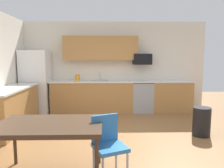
{
  "coord_description": "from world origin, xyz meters",
  "views": [
    {
      "loc": [
        -0.14,
        -4.15,
        1.63
      ],
      "look_at": [
        0.0,
        1.0,
        1.0
      ],
      "focal_mm": 35.04,
      "sensor_mm": 36.0,
      "label": 1
    }
  ],
  "objects": [
    {
      "name": "dining_table",
      "position": [
        -0.89,
        -1.31,
        0.7
      ],
      "size": [
        1.4,
        0.9,
        0.76
      ],
      "color": "#422D1E",
      "rests_on": "ground"
    },
    {
      "name": "ground_plane",
      "position": [
        0.0,
        0.0,
        0.0
      ],
      "size": [
        12.0,
        12.0,
        0.0
      ],
      "primitive_type": "plane",
      "color": "olive"
    },
    {
      "name": "microwave",
      "position": [
        0.94,
        2.4,
        1.58
      ],
      "size": [
        0.54,
        0.36,
        0.32
      ],
      "primitive_type": "cube",
      "color": "black"
    },
    {
      "name": "chair_near_table",
      "position": [
        -0.12,
        -1.33,
        0.5
      ],
      "size": [
        0.52,
        0.52,
        0.85
      ],
      "color": "#2D72B7",
      "rests_on": "ground"
    },
    {
      "name": "countertop_back",
      "position": [
        0.0,
        2.3,
        0.92
      ],
      "size": [
        4.8,
        0.64,
        0.04
      ],
      "primitive_type": "cube",
      "color": "silver",
      "rests_on": "cabinet_run_back"
    },
    {
      "name": "cabinet_run_back",
      "position": [
        -0.55,
        2.3,
        0.45
      ],
      "size": [
        2.39,
        0.6,
        0.9
      ],
      "primitive_type": "cube",
      "color": "#AD7A42",
      "rests_on": "ground"
    },
    {
      "name": "oven_range",
      "position": [
        0.94,
        2.3,
        0.46
      ],
      "size": [
        0.6,
        0.6,
        0.91
      ],
      "color": "#999BA0",
      "rests_on": "ground"
    },
    {
      "name": "upper_cabinets_back",
      "position": [
        -0.3,
        2.43,
        1.9
      ],
      "size": [
        2.2,
        0.34,
        0.7
      ],
      "primitive_type": "cube",
      "color": "#AD7A42"
    },
    {
      "name": "refrigerator",
      "position": [
        -2.18,
        2.22,
        0.91
      ],
      "size": [
        0.76,
        0.7,
        1.82
      ],
      "primitive_type": "cube",
      "color": "white",
      "rests_on": "ground"
    },
    {
      "name": "sink_basin",
      "position": [
        -0.32,
        2.3,
        0.88
      ],
      "size": [
        0.48,
        0.4,
        0.14
      ],
      "primitive_type": "cube",
      "color": "#A5A8AD",
      "rests_on": "countertop_back"
    },
    {
      "name": "trash_bin",
      "position": [
        1.85,
        0.22,
        0.3
      ],
      "size": [
        0.36,
        0.36,
        0.6
      ],
      "primitive_type": "cylinder",
      "color": "black",
      "rests_on": "ground"
    },
    {
      "name": "countertop_left",
      "position": [
        -2.3,
        0.8,
        0.92
      ],
      "size": [
        0.64,
        2.0,
        0.04
      ],
      "primitive_type": "cube",
      "color": "silver",
      "rests_on": "cabinet_run_left"
    },
    {
      "name": "kettle",
      "position": [
        -0.99,
        2.35,
        1.02
      ],
      "size": [
        0.14,
        0.14,
        0.2
      ],
      "primitive_type": "cylinder",
      "color": "orange",
      "rests_on": "countertop_back"
    },
    {
      "name": "cabinet_run_back_right",
      "position": [
        1.82,
        2.3,
        0.45
      ],
      "size": [
        1.16,
        0.6,
        0.9
      ],
      "primitive_type": "cube",
      "color": "#AD7A42",
      "rests_on": "ground"
    },
    {
      "name": "sink_faucet",
      "position": [
        -0.32,
        2.48,
        1.04
      ],
      "size": [
        0.02,
        0.02,
        0.24
      ],
      "primitive_type": "cylinder",
      "color": "#B2B5BA",
      "rests_on": "countertop_back"
    },
    {
      "name": "cabinet_run_left",
      "position": [
        -2.3,
        0.8,
        0.45
      ],
      "size": [
        0.6,
        2.0,
        0.9
      ],
      "primitive_type": "cube",
      "color": "#AD7A42",
      "rests_on": "ground"
    },
    {
      "name": "wall_back",
      "position": [
        0.0,
        2.65,
        1.35
      ],
      "size": [
        5.8,
        0.1,
        2.7
      ],
      "primitive_type": "cube",
      "color": "silver",
      "rests_on": "ground"
    }
  ]
}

